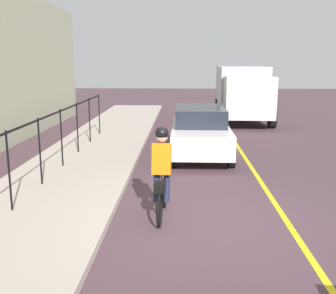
% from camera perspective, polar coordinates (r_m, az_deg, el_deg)
% --- Properties ---
extents(ground_plane, '(80.00, 80.00, 0.00)m').
position_cam_1_polar(ground_plane, '(8.02, 5.09, -10.40)').
color(ground_plane, '#4C353D').
extents(lane_line_centre, '(36.00, 0.12, 0.01)m').
position_cam_1_polar(lane_line_centre, '(8.26, 16.41, -10.15)').
color(lane_line_centre, yellow).
rests_on(lane_line_centre, ground).
extents(sidewalk, '(40.00, 3.20, 0.15)m').
position_cam_1_polar(sidewalk, '(8.51, -18.74, -9.13)').
color(sidewalk, '#B0A194').
rests_on(sidewalk, ground).
extents(iron_fence, '(15.86, 0.04, 1.60)m').
position_cam_1_polar(iron_fence, '(9.22, -19.42, 0.49)').
color(iron_fence, black).
rests_on(iron_fence, sidewalk).
extents(cyclist_lead, '(1.71, 0.38, 1.83)m').
position_cam_1_polar(cyclist_lead, '(7.91, -0.87, -3.70)').
color(cyclist_lead, black).
rests_on(cyclist_lead, ground).
extents(parked_sedan_rear, '(4.41, 1.95, 1.58)m').
position_cam_1_polar(parked_sedan_rear, '(13.33, 4.52, 2.29)').
color(parked_sedan_rear, white).
rests_on(parked_sedan_rear, ground).
extents(box_truck_background, '(6.77, 2.68, 2.78)m').
position_cam_1_polar(box_truck_background, '(21.74, 10.36, 7.76)').
color(box_truck_background, '#B8B8C2').
rests_on(box_truck_background, ground).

